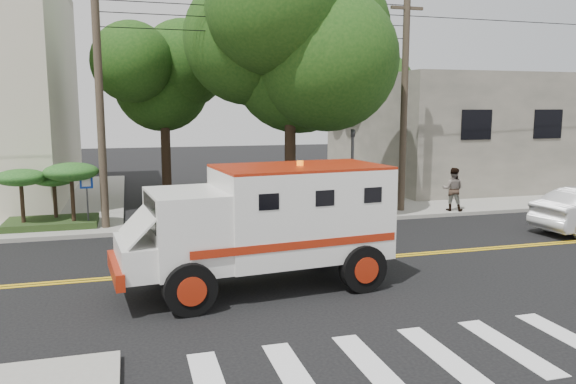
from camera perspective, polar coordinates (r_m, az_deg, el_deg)
name	(u,v)px	position (r m, az deg, el deg)	size (l,w,h in m)	color
ground	(303,263)	(16.29, 1.53, -7.26)	(100.00, 100.00, 0.00)	black
sidewalk_ne	(454,183)	(34.06, 16.54, 0.85)	(17.00, 17.00, 0.15)	gray
building_right	(474,130)	(35.05, 18.40, 6.03)	(14.00, 12.00, 6.00)	#5F5C52
utility_pole_left	(100,106)	(20.96, -18.56, 8.29)	(0.28, 0.28, 9.00)	#382D23
utility_pole_right	(404,106)	(23.84, 11.70, 8.54)	(0.28, 0.28, 9.00)	#382D23
tree_main	(303,35)	(22.34, 1.56, 15.66)	(6.08, 5.70, 9.85)	black
tree_left	(171,79)	(26.84, -11.80, 11.15)	(4.48, 4.20, 7.70)	black
tree_right	(367,79)	(33.62, 8.02, 11.31)	(4.80, 4.50, 8.20)	black
traffic_signal	(352,164)	(22.35, 6.54, 2.83)	(0.15, 0.18, 3.60)	#3F3F42
accessibility_sign	(87,194)	(21.39, -19.75, -0.20)	(0.45, 0.10, 2.02)	#3F3F42
palm_planter	(51,186)	(21.92, -22.94, 0.56)	(3.52, 2.63, 2.36)	#1E3314
armored_truck	(268,220)	(13.80, -2.07, -2.81)	(6.85, 3.25, 3.02)	silver
pedestrian_a	(387,193)	(23.48, 10.05, -0.13)	(0.58, 0.38, 1.58)	gray
pedestrian_b	(453,189)	(24.48, 16.40, 0.27)	(0.88, 0.69, 1.81)	gray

